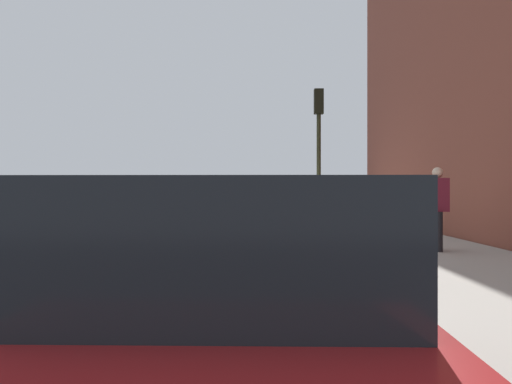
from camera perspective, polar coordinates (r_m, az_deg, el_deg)
ground_plane at (r=14.87m, az=0.01°, el=-5.57°), size 56.00×56.00×0.00m
sidewalk at (r=15.20m, az=12.60°, el=-5.16°), size 28.00×4.60×0.15m
lane_stripe_centre at (r=15.23m, az=-12.17°, el=-5.42°), size 28.00×0.14×0.01m
snow_bank_curb at (r=9.83m, az=3.93°, el=-7.81°), size 6.55×0.56×0.22m
parked_car_red at (r=3.46m, az=-2.29°, el=-11.57°), size 4.44×1.96×1.51m
parked_car_green at (r=9.52m, az=-1.07°, el=-4.16°), size 4.14×1.91×1.51m
parked_car_white at (r=14.63m, az=-0.52°, el=-2.68°), size 4.76×2.04×1.51m
pedestrian_grey_coat at (r=17.78m, az=10.05°, el=-1.17°), size 0.55×0.55×1.74m
pedestrian_black_coat at (r=19.01m, az=8.85°, el=-1.00°), size 0.59×0.52×1.80m
pedestrian_tan_coat at (r=21.12m, az=8.38°, el=-0.94°), size 0.54×0.56×1.76m
pedestrian_burgundy_coat at (r=13.64m, az=17.01°, el=-1.32°), size 0.59×0.56×1.84m
traffic_light_pole at (r=16.83m, az=6.03°, el=5.27°), size 0.35×0.26×4.18m
rolling_suitcase at (r=18.27m, az=9.61°, el=-3.17°), size 0.34×0.22×0.91m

